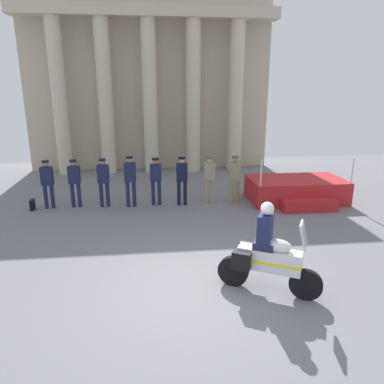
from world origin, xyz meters
name	(u,v)px	position (x,y,z in m)	size (l,w,h in m)	color
ground_plane	(195,291)	(0.00, 0.00, 0.00)	(28.27, 28.27, 0.00)	slate
colonnade_backdrop	(149,83)	(-0.80, 11.68, 4.22)	(11.93, 1.54, 8.15)	#B6AB91
reviewing_stand	(296,191)	(4.40, 5.64, 0.40)	(3.38, 2.38, 1.72)	#B21E23
officer_in_row_0	(47,181)	(-4.33, 5.81, 0.98)	(0.39, 0.25, 1.67)	#191E42
officer_in_row_1	(75,180)	(-3.44, 5.85, 0.98)	(0.39, 0.25, 1.66)	#191E42
officer_in_row_2	(103,179)	(-2.47, 5.78, 1.00)	(0.39, 0.25, 1.69)	#191E42
officer_in_row_3	(130,177)	(-1.55, 5.67, 1.05)	(0.39, 0.25, 1.77)	#191E42
officer_in_row_4	(156,178)	(-0.68, 5.77, 0.99)	(0.39, 0.25, 1.68)	#191E42
officer_in_row_5	(182,177)	(0.22, 5.66, 1.01)	(0.39, 0.25, 1.71)	black
officer_in_row_6	(209,176)	(1.21, 5.77, 0.99)	(0.39, 0.25, 1.68)	gray
officer_in_row_7	(235,176)	(2.11, 5.74, 1.00)	(0.39, 0.25, 1.69)	#847A5B
motorcycle_with_rider	(266,255)	(1.39, -0.14, 0.79)	(1.90, 1.17, 1.90)	black
briefcase_on_ground	(32,205)	(-4.87, 5.69, 0.18)	(0.10, 0.32, 0.36)	black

